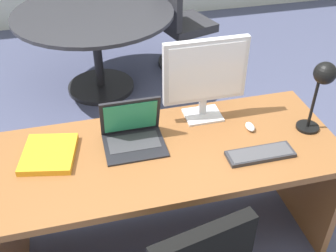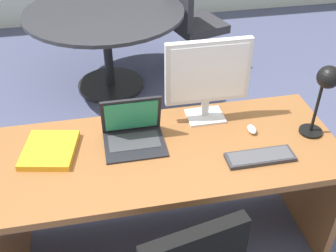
{
  "view_description": "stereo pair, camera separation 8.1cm",
  "coord_description": "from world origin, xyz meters",
  "px_view_note": "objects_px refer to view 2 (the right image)",
  "views": [
    {
      "loc": [
        -0.39,
        -1.53,
        2.06
      ],
      "look_at": [
        0.0,
        0.04,
        0.85
      ],
      "focal_mm": 44.16,
      "sensor_mm": 36.0,
      "label": 1
    },
    {
      "loc": [
        -0.32,
        -1.55,
        2.06
      ],
      "look_at": [
        0.0,
        0.04,
        0.85
      ],
      "focal_mm": 44.16,
      "sensor_mm": 36.0,
      "label": 2
    }
  ],
  "objects_px": {
    "mouse": "(252,129)",
    "desk_lamp": "(325,86)",
    "monitor": "(208,75)",
    "keyboard": "(260,157)",
    "laptop": "(133,128)",
    "meeting_table": "(106,30)",
    "desk": "(168,173)",
    "meeting_chair_near": "(192,30)",
    "book": "(50,150)"
  },
  "relations": [
    {
      "from": "laptop",
      "to": "desk_lamp",
      "type": "xyz_separation_m",
      "value": [
        0.92,
        -0.15,
        0.22
      ]
    },
    {
      "from": "mouse",
      "to": "book",
      "type": "distance_m",
      "value": 1.04
    },
    {
      "from": "laptop",
      "to": "meeting_table",
      "type": "xyz_separation_m",
      "value": [
        -0.02,
        1.76,
        -0.23
      ]
    },
    {
      "from": "mouse",
      "to": "meeting_chair_near",
      "type": "height_order",
      "value": "meeting_chair_near"
    },
    {
      "from": "monitor",
      "to": "meeting_table",
      "type": "xyz_separation_m",
      "value": [
        -0.44,
        1.65,
        -0.42
      ]
    },
    {
      "from": "meeting_table",
      "to": "meeting_chair_near",
      "type": "height_order",
      "value": "meeting_chair_near"
    },
    {
      "from": "monitor",
      "to": "mouse",
      "type": "bearing_deg",
      "value": -40.77
    },
    {
      "from": "desk",
      "to": "meeting_chair_near",
      "type": "xyz_separation_m",
      "value": [
        0.66,
        2.09,
        -0.14
      ]
    },
    {
      "from": "desk_lamp",
      "to": "book",
      "type": "relative_size",
      "value": 1.24
    },
    {
      "from": "laptop",
      "to": "meeting_table",
      "type": "bearing_deg",
      "value": 90.71
    },
    {
      "from": "desk",
      "to": "monitor",
      "type": "xyz_separation_m",
      "value": [
        0.25,
        0.19,
        0.47
      ]
    },
    {
      "from": "desk_lamp",
      "to": "book",
      "type": "distance_m",
      "value": 1.37
    },
    {
      "from": "desk_lamp",
      "to": "meeting_chair_near",
      "type": "xyz_separation_m",
      "value": [
        -0.09,
        2.17,
        -0.64
      ]
    },
    {
      "from": "monitor",
      "to": "meeting_chair_near",
      "type": "height_order",
      "value": "monitor"
    },
    {
      "from": "desk_lamp",
      "to": "monitor",
      "type": "bearing_deg",
      "value": 152.26
    },
    {
      "from": "mouse",
      "to": "book",
      "type": "bearing_deg",
      "value": 178.01
    },
    {
      "from": "desk",
      "to": "meeting_table",
      "type": "relative_size",
      "value": 1.26
    },
    {
      "from": "monitor",
      "to": "meeting_chair_near",
      "type": "bearing_deg",
      "value": 77.83
    },
    {
      "from": "desk",
      "to": "desk_lamp",
      "type": "height_order",
      "value": "desk_lamp"
    },
    {
      "from": "laptop",
      "to": "book",
      "type": "bearing_deg",
      "value": -176.39
    },
    {
      "from": "laptop",
      "to": "keyboard",
      "type": "height_order",
      "value": "laptop"
    },
    {
      "from": "mouse",
      "to": "meeting_chair_near",
      "type": "relative_size",
      "value": 0.08
    },
    {
      "from": "book",
      "to": "meeting_table",
      "type": "bearing_deg",
      "value": 77.53
    },
    {
      "from": "desk",
      "to": "desk_lamp",
      "type": "xyz_separation_m",
      "value": [
        0.75,
        -0.08,
        0.5
      ]
    },
    {
      "from": "mouse",
      "to": "desk_lamp",
      "type": "distance_m",
      "value": 0.42
    },
    {
      "from": "laptop",
      "to": "mouse",
      "type": "relative_size",
      "value": 4.0
    },
    {
      "from": "monitor",
      "to": "laptop",
      "type": "height_order",
      "value": "monitor"
    },
    {
      "from": "desk",
      "to": "laptop",
      "type": "bearing_deg",
      "value": 156.35
    },
    {
      "from": "monitor",
      "to": "keyboard",
      "type": "relative_size",
      "value": 1.37
    },
    {
      "from": "mouse",
      "to": "book",
      "type": "relative_size",
      "value": 0.23
    },
    {
      "from": "laptop",
      "to": "meeting_chair_near",
      "type": "height_order",
      "value": "laptop"
    },
    {
      "from": "meeting_table",
      "to": "desk_lamp",
      "type": "bearing_deg",
      "value": -63.82
    },
    {
      "from": "desk",
      "to": "desk_lamp",
      "type": "relative_size",
      "value": 4.25
    },
    {
      "from": "book",
      "to": "meeting_table",
      "type": "distance_m",
      "value": 1.84
    },
    {
      "from": "desk",
      "to": "desk_lamp",
      "type": "distance_m",
      "value": 0.91
    },
    {
      "from": "meeting_chair_near",
      "to": "keyboard",
      "type": "bearing_deg",
      "value": -96.04
    },
    {
      "from": "laptop",
      "to": "mouse",
      "type": "height_order",
      "value": "laptop"
    },
    {
      "from": "monitor",
      "to": "keyboard",
      "type": "bearing_deg",
      "value": -66.56
    },
    {
      "from": "mouse",
      "to": "desk_lamp",
      "type": "relative_size",
      "value": 0.19
    },
    {
      "from": "desk",
      "to": "meeting_chair_near",
      "type": "bearing_deg",
      "value": 72.52
    },
    {
      "from": "laptop",
      "to": "meeting_chair_near",
      "type": "distance_m",
      "value": 2.22
    },
    {
      "from": "keyboard",
      "to": "desk_lamp",
      "type": "bearing_deg",
      "value": 19.86
    },
    {
      "from": "meeting_chair_near",
      "to": "desk",
      "type": "bearing_deg",
      "value": -107.48
    },
    {
      "from": "monitor",
      "to": "desk_lamp",
      "type": "bearing_deg",
      "value": -27.74
    },
    {
      "from": "mouse",
      "to": "desk_lamp",
      "type": "bearing_deg",
      "value": -16.56
    },
    {
      "from": "mouse",
      "to": "book",
      "type": "xyz_separation_m",
      "value": [
        -1.04,
        0.04,
        -0.0
      ]
    },
    {
      "from": "meeting_chair_near",
      "to": "book",
      "type": "bearing_deg",
      "value": -121.24
    },
    {
      "from": "monitor",
      "to": "meeting_table",
      "type": "distance_m",
      "value": 1.76
    },
    {
      "from": "laptop",
      "to": "mouse",
      "type": "bearing_deg",
      "value": -5.76
    },
    {
      "from": "laptop",
      "to": "meeting_table",
      "type": "height_order",
      "value": "laptop"
    }
  ]
}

